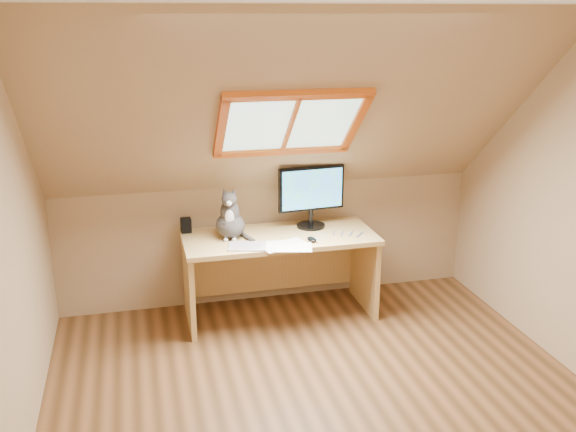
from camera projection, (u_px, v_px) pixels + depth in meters
name	position (u px, v px, depth m)	size (l,w,h in m)	color
ground	(331.00, 412.00, 3.96)	(3.50, 3.50, 0.00)	brown
room_shell	(341.00, 193.00, 3.44)	(3.52, 3.52, 2.41)	tan
desk	(278.00, 258.00, 5.15)	(1.51, 0.66, 0.69)	tan
monitor	(311.00, 193.00, 5.13)	(0.55, 0.23, 0.50)	black
cat	(230.00, 219.00, 4.93)	(0.27, 0.31, 0.41)	#47423F
desk_speaker	(186.00, 225.00, 5.08)	(0.08, 0.08, 0.12)	black
graphics_tablet	(247.00, 246.00, 4.77)	(0.28, 0.20, 0.01)	#B2B2B7
mouse	(312.00, 239.00, 4.89)	(0.06, 0.10, 0.03)	black
papers	(278.00, 247.00, 4.77)	(0.35, 0.30, 0.01)	white
cables	(336.00, 235.00, 5.01)	(0.51, 0.26, 0.01)	silver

